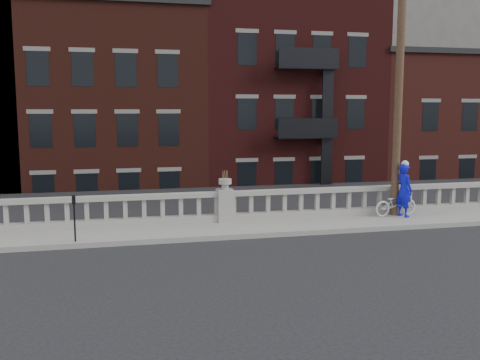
% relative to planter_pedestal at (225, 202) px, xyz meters
% --- Properties ---
extents(ground, '(120.00, 120.00, 0.00)m').
position_rel_planter_pedestal_xyz_m(ground, '(0.00, -3.95, -0.83)').
color(ground, black).
rests_on(ground, ground).
extents(sidewalk, '(32.00, 2.20, 0.15)m').
position_rel_planter_pedestal_xyz_m(sidewalk, '(0.00, -0.95, -0.76)').
color(sidewalk, gray).
rests_on(sidewalk, ground).
extents(balustrade, '(28.00, 0.34, 1.03)m').
position_rel_planter_pedestal_xyz_m(balustrade, '(0.00, 0.00, -0.19)').
color(balustrade, gray).
rests_on(balustrade, sidewalk).
extents(planter_pedestal, '(0.55, 0.55, 1.76)m').
position_rel_planter_pedestal_xyz_m(planter_pedestal, '(0.00, 0.00, 0.00)').
color(planter_pedestal, gray).
rests_on(planter_pedestal, sidewalk).
extents(lower_level, '(80.00, 44.00, 20.80)m').
position_rel_planter_pedestal_xyz_m(lower_level, '(0.56, 19.09, 1.80)').
color(lower_level, '#605E59').
rests_on(lower_level, ground).
extents(utility_pole, '(1.60, 0.28, 10.00)m').
position_rel_planter_pedestal_xyz_m(utility_pole, '(6.20, -0.35, 4.41)').
color(utility_pole, '#422D1E').
rests_on(utility_pole, sidewalk).
extents(parking_meter_c, '(0.10, 0.09, 1.36)m').
position_rel_planter_pedestal_xyz_m(parking_meter_c, '(-4.82, -1.80, 0.17)').
color(parking_meter_c, black).
rests_on(parking_meter_c, sidewalk).
extents(bicycle, '(1.76, 0.81, 0.89)m').
position_rel_planter_pedestal_xyz_m(bicycle, '(6.19, -0.47, -0.23)').
color(bicycle, silver).
rests_on(bicycle, sidewalk).
extents(cyclist, '(0.63, 0.79, 1.91)m').
position_rel_planter_pedestal_xyz_m(cyclist, '(6.38, -0.67, 0.27)').
color(cyclist, '#0E11D4').
rests_on(cyclist, sidewalk).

